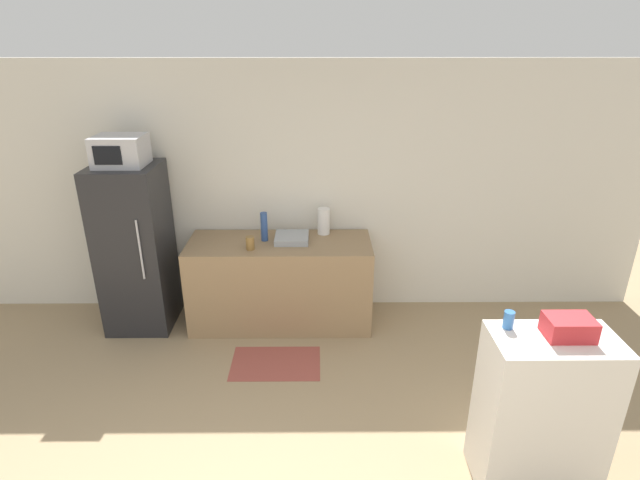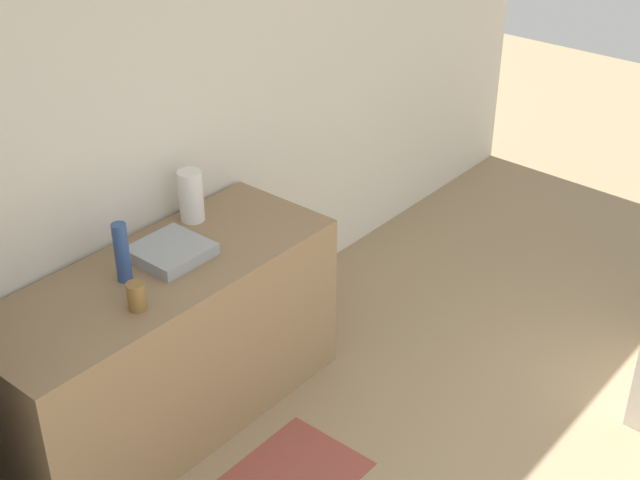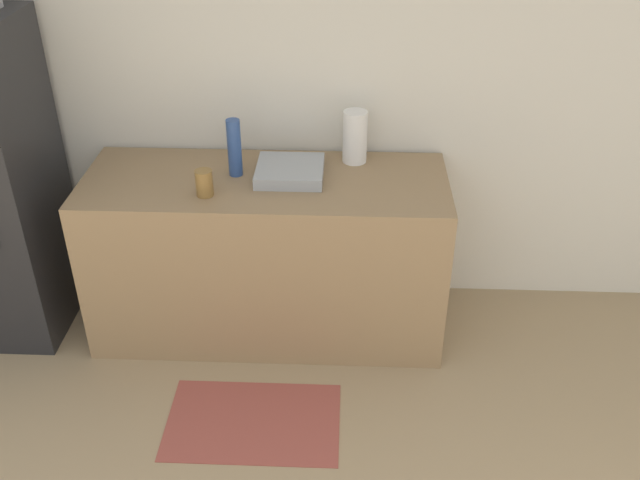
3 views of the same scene
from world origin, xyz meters
name	(u,v)px [view 3 (image 3 of 3)]	position (x,y,z in m)	size (l,w,h in m)	color
wall_back	(240,73)	(0.00, 3.33, 1.30)	(8.00, 0.06, 2.60)	silver
counter	(268,255)	(0.15, 2.94, 0.45)	(1.82, 0.69, 0.89)	#937551
sink_basin	(290,171)	(0.28, 2.97, 0.92)	(0.33, 0.32, 0.06)	#9EA3A8
bottle_tall	(234,148)	(0.01, 2.99, 1.04)	(0.07, 0.07, 0.29)	#2D4C8C
bottle_short	(204,183)	(-0.11, 2.76, 0.96)	(0.08, 0.08, 0.13)	olive
paper_towel_roll	(355,137)	(0.60, 3.17, 1.03)	(0.12, 0.12, 0.27)	white
kitchen_rug	(253,421)	(0.15, 2.18, 0.00)	(0.81, 0.52, 0.01)	#99473D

